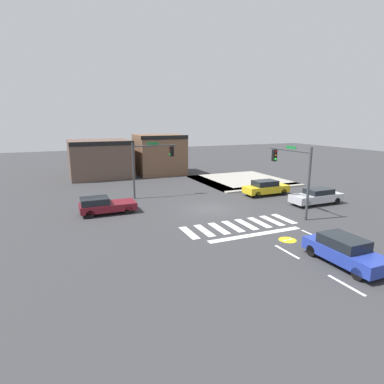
% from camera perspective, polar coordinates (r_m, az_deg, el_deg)
% --- Properties ---
extents(ground_plane, '(120.00, 120.00, 0.00)m').
position_cam_1_polar(ground_plane, '(26.38, 3.41, -3.09)').
color(ground_plane, '#353538').
extents(crosswalk_near, '(8.21, 2.50, 0.01)m').
position_cam_1_polar(crosswalk_near, '(22.62, 8.53, -5.91)').
color(crosswalk_near, silver).
rests_on(crosswalk_near, ground_plane).
extents(lane_markings, '(6.80, 20.25, 0.01)m').
position_cam_1_polar(lane_markings, '(17.93, 24.66, -12.10)').
color(lane_markings, white).
rests_on(lane_markings, ground_plane).
extents(bike_detector_marking, '(1.07, 1.07, 0.01)m').
position_cam_1_polar(bike_detector_marking, '(20.60, 16.74, -8.22)').
color(bike_detector_marking, yellow).
rests_on(bike_detector_marking, ground_plane).
extents(curb_corner_northeast, '(10.00, 10.60, 0.15)m').
position_cam_1_polar(curb_corner_northeast, '(38.42, 8.49, 1.93)').
color(curb_corner_northeast, '#9E998E').
rests_on(curb_corner_northeast, ground_plane).
extents(storefront_row, '(14.59, 7.00, 5.30)m').
position_cam_1_polar(storefront_row, '(42.98, -11.68, 6.23)').
color(storefront_row, brown).
rests_on(storefront_row, ground_plane).
extents(traffic_signal_northwest, '(4.31, 0.32, 5.21)m').
position_cam_1_polar(traffic_signal_northwest, '(30.11, -7.34, 5.85)').
color(traffic_signal_northwest, '#383A3D').
rests_on(traffic_signal_northwest, ground_plane).
extents(traffic_signal_southeast, '(0.32, 4.79, 5.35)m').
position_cam_1_polar(traffic_signal_southeast, '(25.53, 17.52, 4.32)').
color(traffic_signal_southeast, '#383A3D').
rests_on(traffic_signal_southeast, ground_plane).
extents(car_yellow, '(4.46, 1.74, 1.47)m').
position_cam_1_polar(car_yellow, '(31.92, 13.09, 0.77)').
color(car_yellow, gold).
rests_on(car_yellow, ground_plane).
extents(car_maroon, '(4.27, 1.93, 1.35)m').
position_cam_1_polar(car_maroon, '(25.86, -15.42, -2.27)').
color(car_maroon, maroon).
rests_on(car_maroon, ground_plane).
extents(car_blue, '(1.74, 4.27, 1.44)m').
position_cam_1_polar(car_blue, '(18.10, 25.65, -9.46)').
color(car_blue, '#23389E').
rests_on(car_blue, ground_plane).
extents(car_silver, '(4.76, 1.70, 1.38)m').
position_cam_1_polar(car_silver, '(29.77, 21.46, -0.73)').
color(car_silver, '#B7BABF').
rests_on(car_silver, ground_plane).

